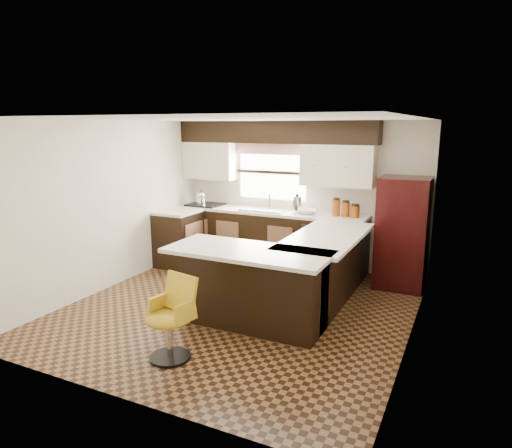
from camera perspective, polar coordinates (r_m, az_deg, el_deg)
The scene contains 30 objects.
floor at distance 6.01m, azimuth -2.13°, elevation -10.53°, with size 4.40×4.40×0.00m, color #49301A.
ceiling at distance 5.55m, azimuth -2.33°, elevation 13.00°, with size 4.40×4.40×0.00m, color silver.
wall_back at distance 7.64m, azimuth 5.50°, elevation 3.70°, with size 4.40×4.40×0.00m, color beige.
wall_front at distance 3.91m, azimuth -17.50°, elevation -5.06°, with size 4.40×4.40×0.00m, color beige.
wall_left at distance 6.88m, azimuth -17.91°, elevation 2.21°, with size 4.40×4.40×0.00m, color beige.
wall_right at distance 5.05m, azimuth 19.36°, elevation -1.33°, with size 4.40×4.40×0.00m, color beige.
base_cab_back at distance 7.68m, azimuth 1.46°, elevation -1.91°, with size 3.30×0.60×0.90m, color black.
base_cab_left at distance 7.79m, azimuth -9.63°, elevation -1.89°, with size 0.60×0.70×0.90m, color black.
counter_back at distance 7.58m, azimuth 1.48°, elevation 1.55°, with size 3.30×0.60×0.04m, color silver.
counter_left at distance 7.69m, azimuth -9.76°, elevation 1.53°, with size 0.60×0.70×0.04m, color silver.
soffit at distance 7.55m, azimuth 2.29°, elevation 11.41°, with size 3.40×0.35×0.36m, color black.
upper_cab_left at distance 8.13m, azimuth -5.74°, elevation 7.89°, with size 0.94×0.35×0.64m, color beige.
upper_cab_right at distance 7.21m, azimuth 10.22°, elevation 7.22°, with size 1.14×0.35×0.64m, color beige.
window_pane at distance 7.77m, azimuth 2.02°, elevation 6.48°, with size 1.20×0.02×0.90m, color white.
valance at distance 7.70m, azimuth 1.92°, elevation 9.34°, with size 1.30×0.06×0.18m, color #D19B93.
sink at distance 7.58m, azimuth 1.08°, elevation 1.84°, with size 0.75×0.45×0.03m, color #B2B2B7.
dishwasher at distance 7.09m, azimuth 7.92°, elevation -3.41°, with size 0.58×0.03×0.78m, color black.
cooktop at distance 8.11m, azimuth -6.34°, elevation 2.44°, with size 0.58×0.50×0.03m, color black.
peninsula_long at distance 6.07m, azimuth 8.20°, elevation -5.88°, with size 0.60×1.95×0.90m, color black.
peninsula_return at distance 5.40m, azimuth -0.35°, elevation -8.09°, with size 1.65×0.60×0.90m, color black.
counter_pen_long at distance 5.93m, azimuth 8.80°, elevation -1.59°, with size 0.84×1.95×0.04m, color silver.
counter_pen_return at distance 5.18m, azimuth -1.00°, elevation -3.46°, with size 1.89×0.84×0.04m, color silver.
refrigerator at distance 6.91m, azimuth 17.84°, elevation -1.07°, with size 0.69×0.66×1.61m, color black.
bar_chair at distance 4.74m, azimuth -10.86°, elevation -11.62°, with size 0.45×0.45×0.85m, color gold, non-canonical shape.
kettle at distance 8.14m, azimuth -6.89°, elevation 3.41°, with size 0.18×0.18×0.24m, color silver, non-canonical shape.
percolator at distance 7.36m, azimuth 5.14°, elevation 2.44°, with size 0.15×0.15×0.27m, color silver.
mixing_bowl at distance 7.32m, azimuth 6.37°, elevation 1.56°, with size 0.29×0.29×0.07m, color white.
canister_large at distance 7.19m, azimuth 9.97°, elevation 2.00°, with size 0.13×0.13×0.26m, color #8C400E.
canister_med at distance 7.15m, azimuth 11.14°, elevation 1.78°, with size 0.12×0.12×0.23m, color #8C400E.
canister_small at distance 7.12m, azimuth 12.27°, elevation 1.50°, with size 0.14×0.14×0.18m, color #8C400E.
Camera 1 is at (2.59, -4.90, 2.32)m, focal length 32.00 mm.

